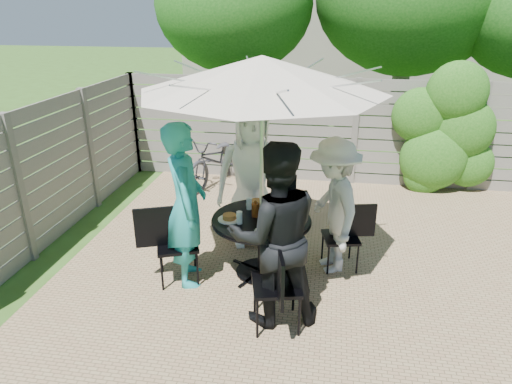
% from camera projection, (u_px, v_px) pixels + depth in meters
% --- Properties ---
extents(backyard_envelope, '(60.00, 60.00, 5.00)m').
position_uv_depth(backyard_envelope, '(354.00, 18.00, 13.82)').
color(backyard_envelope, '#315019').
rests_on(backyard_envelope, ground).
extents(patio_table, '(1.40, 1.40, 0.73)m').
position_uv_depth(patio_table, '(261.00, 235.00, 5.21)').
color(patio_table, black).
rests_on(patio_table, ground).
extents(umbrella, '(3.23, 3.23, 2.49)m').
position_uv_depth(umbrella, '(262.00, 74.00, 4.53)').
color(umbrella, silver).
rests_on(umbrella, ground).
extents(chair_back, '(0.58, 0.73, 0.96)m').
position_uv_depth(chair_back, '(250.00, 217.00, 6.18)').
color(chair_back, black).
rests_on(chair_back, ground).
extents(person_back, '(1.05, 0.84, 1.87)m').
position_uv_depth(person_back, '(251.00, 176.00, 5.81)').
color(person_back, white).
rests_on(person_back, ground).
extents(chair_left, '(0.72, 0.58, 0.93)m').
position_uv_depth(chair_left, '(177.00, 259.00, 5.17)').
color(chair_left, black).
rests_on(chair_left, ground).
extents(person_left, '(0.63, 0.78, 1.86)m').
position_uv_depth(person_left, '(186.00, 206.00, 4.94)').
color(person_left, teal).
rests_on(person_left, ground).
extents(chair_front, '(0.55, 0.72, 0.95)m').
position_uv_depth(chair_front, '(276.00, 302.00, 4.41)').
color(chair_front, black).
rests_on(chair_front, ground).
extents(person_front, '(1.08, 0.95, 1.86)m').
position_uv_depth(person_front, '(275.00, 236.00, 4.29)').
color(person_front, black).
rests_on(person_front, ground).
extents(chair_right, '(0.63, 0.48, 0.83)m').
position_uv_depth(chair_right, '(341.00, 249.00, 5.44)').
color(chair_right, black).
rests_on(chair_right, ground).
extents(person_right, '(0.89, 1.18, 1.62)m').
position_uv_depth(person_right, '(333.00, 207.00, 5.21)').
color(person_right, silver).
rests_on(person_right, ground).
extents(plate_back, '(0.26, 0.26, 0.06)m').
position_uv_depth(plate_back, '(257.00, 203.00, 5.45)').
color(plate_back, white).
rests_on(plate_back, patio_table).
extents(plate_left, '(0.26, 0.26, 0.06)m').
position_uv_depth(plate_left, '(229.00, 218.00, 5.07)').
color(plate_left, white).
rests_on(plate_left, patio_table).
extents(plate_front, '(0.26, 0.26, 0.06)m').
position_uv_depth(plate_front, '(267.00, 230.00, 4.79)').
color(plate_front, white).
rests_on(plate_front, patio_table).
extents(plate_right, '(0.26, 0.26, 0.06)m').
position_uv_depth(plate_right, '(293.00, 214.00, 5.17)').
color(plate_right, white).
rests_on(plate_right, patio_table).
extents(plate_extra, '(0.24, 0.24, 0.06)m').
position_uv_depth(plate_extra, '(282.00, 227.00, 4.87)').
color(plate_extra, white).
rests_on(plate_extra, patio_table).
extents(glass_back, '(0.07, 0.07, 0.14)m').
position_uv_depth(glass_back, '(249.00, 204.00, 5.33)').
color(glass_back, silver).
rests_on(glass_back, patio_table).
extents(glass_left, '(0.07, 0.07, 0.14)m').
position_uv_depth(glass_left, '(239.00, 218.00, 4.97)').
color(glass_left, silver).
rests_on(glass_left, patio_table).
extents(glass_front, '(0.07, 0.07, 0.14)m').
position_uv_depth(glass_front, '(275.00, 222.00, 4.88)').
color(glass_front, silver).
rests_on(glass_front, patio_table).
extents(glass_right, '(0.07, 0.07, 0.14)m').
position_uv_depth(glass_right, '(282.00, 207.00, 5.23)').
color(glass_right, silver).
rests_on(glass_right, patio_table).
extents(syrup_jug, '(0.09, 0.09, 0.16)m').
position_uv_depth(syrup_jug, '(255.00, 210.00, 5.14)').
color(syrup_jug, '#59280C').
rests_on(syrup_jug, patio_table).
extents(coffee_cup, '(0.08, 0.08, 0.12)m').
position_uv_depth(coffee_cup, '(267.00, 205.00, 5.32)').
color(coffee_cup, '#C6B293').
rests_on(coffee_cup, patio_table).
extents(bicycle, '(1.11, 1.82, 0.91)m').
position_uv_depth(bicycle, '(217.00, 159.00, 7.98)').
color(bicycle, '#333338').
rests_on(bicycle, ground).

